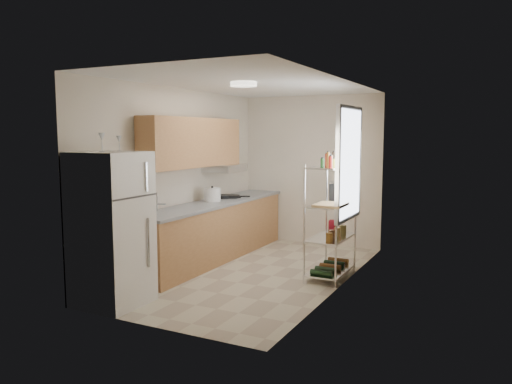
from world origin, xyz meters
TOP-DOWN VIEW (x-y plane):
  - room at (0.00, 0.00)m, footprint 2.52×4.42m
  - counter_run at (-0.92, 0.44)m, footprint 0.63×3.51m
  - upper_cabinets at (-1.05, 0.10)m, footprint 0.33×2.20m
  - range_hood at (-1.00, 0.90)m, footprint 0.50×0.60m
  - window at (1.23, 0.35)m, footprint 0.06×1.00m
  - bakers_rack at (1.00, 0.30)m, footprint 0.45×0.90m
  - ceiling_dome at (0.00, -0.30)m, footprint 0.34×0.34m
  - refrigerator at (-0.87, -1.84)m, footprint 0.72×0.72m
  - wine_glass_a at (-0.96, -1.84)m, footprint 0.07×0.07m
  - wine_glass_b at (-0.85, -1.69)m, footprint 0.06×0.06m
  - rice_cooker at (-0.97, 0.46)m, footprint 0.26×0.26m
  - frying_pan_large at (-1.02, 0.90)m, footprint 0.30×0.30m
  - frying_pan_small at (-0.90, 0.97)m, footprint 0.32×0.32m
  - cutting_board at (1.07, 0.07)m, footprint 0.37×0.47m
  - espresso_machine at (1.00, 0.51)m, footprint 0.20×0.26m
  - storage_bag at (0.92, 0.63)m, footprint 0.13×0.16m

SIDE VIEW (x-z plane):
  - counter_run at x=-0.92m, z-range 0.00..0.90m
  - storage_bag at x=0.92m, z-range 0.56..0.72m
  - refrigerator at x=-0.87m, z-range 0.00..1.74m
  - frying_pan_small at x=-0.90m, z-range 0.90..0.95m
  - frying_pan_large at x=-1.02m, z-range 0.90..0.95m
  - rice_cooker at x=-0.97m, z-range 0.90..1.11m
  - cutting_board at x=1.07m, z-range 1.01..1.04m
  - bakers_rack at x=1.00m, z-range 0.24..1.97m
  - espresso_machine at x=1.00m, z-range 1.01..1.29m
  - room at x=0.00m, z-range -0.01..2.61m
  - range_hood at x=-1.00m, z-range 1.33..1.45m
  - window at x=1.23m, z-range 0.82..2.28m
  - upper_cabinets at x=-1.05m, z-range 1.45..2.17m
  - wine_glass_b at x=-0.85m, z-range 1.74..1.92m
  - wine_glass_a at x=-0.96m, z-range 1.74..1.95m
  - ceiling_dome at x=0.00m, z-range 2.54..2.60m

